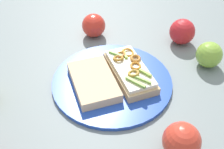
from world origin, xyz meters
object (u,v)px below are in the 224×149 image
Objects in this scene: bread_slice_side at (94,81)px; apple_0 at (209,55)px; plate at (112,82)px; apple_5 at (182,32)px; sandwich at (130,71)px; apple_1 at (94,25)px; apple_4 at (182,141)px.

bread_slice_side is 2.24× the size of apple_0.
apple_5 is at bearing 60.32° from plate.
bread_slice_side is 0.33m from apple_0.
apple_5 is (0.10, 0.21, 0.01)m from sandwich.
apple_1 is (-0.17, 0.16, 0.01)m from sandwich.
sandwich is (0.04, 0.03, 0.02)m from plate.
apple_5 is at bearing 135.55° from apple_0.
plate is 1.61× the size of sandwich.
plate is 0.29m from apple_5.
bread_slice_side is 2.07× the size of apple_4.
apple_5 reaches higher than sandwich.
sandwich reaches higher than bread_slice_side.
sandwich is at bearing 40.82° from plate.
plate is 0.26m from apple_4.
apple_1 is at bearing -168.60° from apple_5.
apple_0 is 0.36m from apple_1.
apple_4 is at bearing -81.28° from apple_5.
apple_5 is (0.14, 0.25, 0.03)m from plate.
apple_1 is at bearing 163.82° from bread_slice_side.
sandwich reaches higher than plate.
bread_slice_side is at bearing -68.25° from apple_1.
apple_0 is 0.31m from apple_4.
bread_slice_side reaches higher than plate.
apple_4 is (0.16, -0.19, 0.01)m from sandwich.
apple_4 is at bearing -94.96° from apple_0.
bread_slice_side is 0.27m from apple_4.
apple_4 reaches higher than apple_5.
plate is at bearing -56.30° from apple_1.
apple_5 is (0.27, 0.05, 0.00)m from apple_1.
plate is 4.00× the size of apple_4.
apple_1 reaches higher than apple_0.
sandwich is at bearing -43.69° from apple_1.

